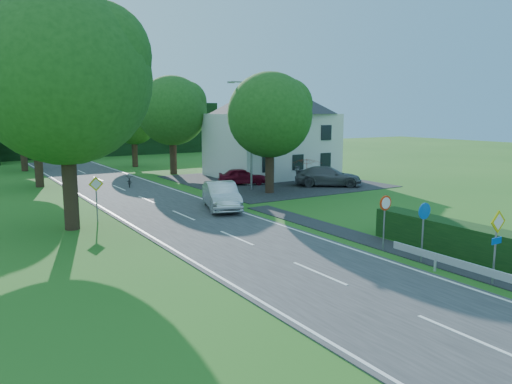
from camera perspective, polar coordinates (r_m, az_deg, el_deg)
road at (r=24.88m, az=-4.56°, el=-4.32°), size 7.00×80.00×0.04m
parking_pad at (r=41.92m, az=1.75°, el=1.25°), size 14.00×16.00×0.04m
line_edge_left at (r=23.60m, az=-11.60°, el=-5.17°), size 0.12×80.00×0.01m
line_edge_right at (r=26.49m, az=1.69°, el=-3.40°), size 0.12×80.00×0.01m
line_centre at (r=24.87m, az=-4.56°, el=-4.26°), size 0.12×80.00×0.01m
tree_main at (r=25.98m, az=-20.94°, el=8.59°), size 9.40×9.40×11.64m
tree_left_far at (r=41.95m, az=-23.82°, el=6.34°), size 7.00×7.00×8.58m
tree_right_far at (r=47.12m, az=-9.53°, el=7.53°), size 7.40×7.40×9.09m
tree_left_back at (r=53.91m, az=-25.18°, el=6.45°), size 6.60×6.60×8.07m
tree_right_back at (r=54.29m, az=-13.78°, el=6.80°), size 6.20×6.20×7.56m
tree_right_mid at (r=35.45m, az=1.59°, el=6.73°), size 7.00×7.00×8.58m
treeline_right at (r=70.17m, az=-16.38°, el=6.95°), size 30.00×5.00×7.00m
house_white at (r=45.15m, az=1.77°, el=7.41°), size 10.60×8.40×8.60m
streetlight at (r=36.89m, az=-0.72°, el=7.10°), size 2.03×0.18×8.00m
sign_priority_right at (r=18.55m, az=25.83°, el=-4.29°), size 0.78×0.09×2.59m
sign_roundabout at (r=20.27m, az=18.62°, el=-3.11°), size 0.64×0.08×2.37m
sign_speed_limit at (r=21.53m, az=14.54°, el=-1.96°), size 0.64×0.11×2.37m
sign_priority_left at (r=27.58m, az=-17.80°, el=0.20°), size 0.78×0.09×2.44m
moving_car at (r=29.83m, az=-3.97°, el=-0.43°), size 3.16×5.16×1.61m
motorcycle at (r=39.91m, az=-14.25°, el=1.24°), size 1.10×1.81×0.90m
parked_car_red at (r=39.87m, az=-1.58°, el=1.81°), size 4.13×2.98×1.31m
parked_car_grey at (r=39.46m, az=8.21°, el=1.80°), size 5.45×4.79×1.51m
parked_car_silver_b at (r=44.69m, az=4.85°, el=2.69°), size 5.78×4.05×1.47m
parasol at (r=39.68m, az=5.89°, el=2.34°), size 2.97×3.00×2.14m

